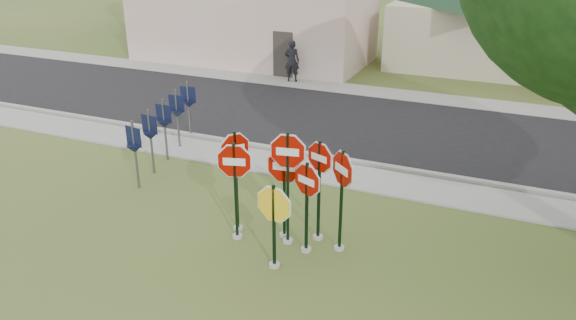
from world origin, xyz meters
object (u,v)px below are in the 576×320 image
at_px(stop_sign_yellow, 274,217).
at_px(pedestrian, 292,61).
at_px(stop_sign_center, 288,172).
at_px(stop_sign_left, 235,177).

bearing_deg(stop_sign_yellow, pedestrian, 111.27).
bearing_deg(stop_sign_center, pedestrian, 112.33).
relative_size(stop_sign_center, stop_sign_left, 1.13).
distance_m(stop_sign_yellow, pedestrian, 15.04).
xyz_separation_m(stop_sign_yellow, stop_sign_left, (-1.31, 0.75, 0.35)).
bearing_deg(stop_sign_left, pedestrian, 107.35).
height_order(stop_sign_center, stop_sign_yellow, stop_sign_center).
bearing_deg(pedestrian, stop_sign_yellow, 97.61).
distance_m(stop_sign_yellow, stop_sign_left, 1.55).
bearing_deg(stop_sign_center, stop_sign_left, -166.79).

